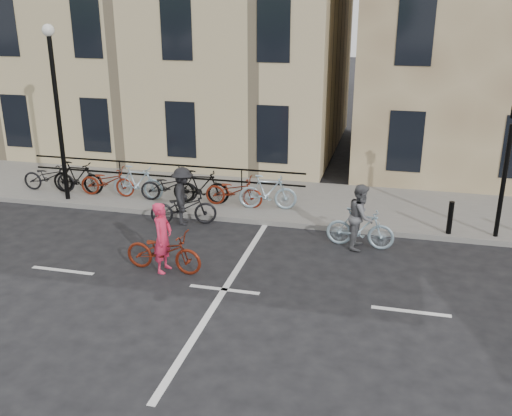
% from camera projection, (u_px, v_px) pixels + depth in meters
% --- Properties ---
extents(ground, '(120.00, 120.00, 0.00)m').
position_uv_depth(ground, '(224.00, 290.00, 12.60)').
color(ground, black).
rests_on(ground, ground).
extents(sidewalk, '(46.00, 4.00, 0.15)m').
position_uv_depth(sidewalk, '(162.00, 191.00, 18.96)').
color(sidewalk, slate).
rests_on(sidewalk, ground).
extents(building_west, '(20.00, 10.00, 10.00)m').
position_uv_depth(building_west, '(111.00, 24.00, 24.77)').
color(building_west, tan).
rests_on(building_west, sidewalk).
extents(traffic_light, '(0.18, 0.30, 3.90)m').
position_uv_depth(traffic_light, '(508.00, 152.00, 14.34)').
color(traffic_light, black).
rests_on(traffic_light, sidewalk).
extents(lamp_post, '(0.36, 0.36, 5.28)m').
position_uv_depth(lamp_post, '(56.00, 92.00, 16.91)').
color(lamp_post, black).
rests_on(lamp_post, sidewalk).
extents(bollard_east, '(0.14, 0.14, 0.90)m').
position_uv_depth(bollard_east, '(450.00, 218.00, 15.15)').
color(bollard_east, black).
rests_on(bollard_east, sidewalk).
extents(parked_bikes, '(9.35, 1.23, 1.05)m').
position_uv_depth(parked_bikes, '(153.00, 184.00, 17.86)').
color(parked_bikes, black).
rests_on(parked_bikes, sidewalk).
extents(cyclist_pink, '(1.94, 0.79, 1.69)m').
position_uv_depth(cyclist_pink, '(163.00, 248.00, 13.31)').
color(cyclist_pink, maroon).
rests_on(cyclist_pink, ground).
extents(cyclist_grey, '(1.79, 0.87, 1.70)m').
position_uv_depth(cyclist_grey, '(361.00, 222.00, 14.59)').
color(cyclist_grey, '#93B0C1').
rests_on(cyclist_grey, ground).
extents(cyclist_dark, '(1.99, 1.21, 1.67)m').
position_uv_depth(cyclist_dark, '(183.00, 202.00, 16.16)').
color(cyclist_dark, black).
rests_on(cyclist_dark, ground).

